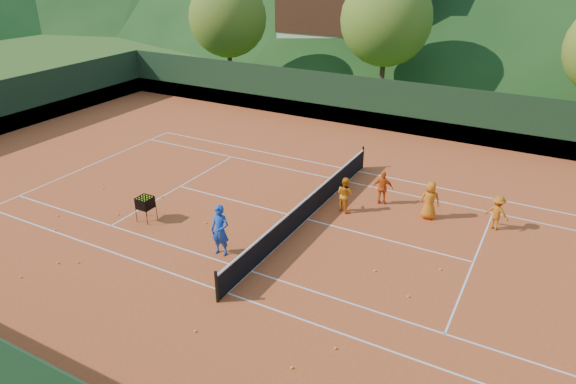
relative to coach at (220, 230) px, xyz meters
The scene contains 30 objects.
ground 4.09m from the coach, 68.16° to the left, with size 400.00×400.00×0.00m, color #2F4C17.
clay_court 4.09m from the coach, 68.16° to the left, with size 40.00×24.00×0.02m, color #BB481E.
coach is the anchor object (origin of this frame).
student_a 5.68m from the coach, 63.99° to the left, with size 0.71×0.56×1.47m, color orange.
student_b 7.39m from the coach, 60.62° to the left, with size 0.85×0.35×1.45m, color #EA5B14.
student_c 8.32m from the coach, 47.20° to the left, with size 0.77×0.50×1.57m, color orange.
student_d 10.39m from the coach, 38.58° to the left, with size 0.89×0.51×1.37m, color #CA6411.
tennis_ball_1 6.04m from the coach, 37.25° to the right, with size 0.07×0.07×0.07m, color yellow.
tennis_ball_2 4.19m from the coach, 65.00° to the right, with size 0.07×0.07×0.07m, color yellow.
tennis_ball_3 5.43m from the coach, behind, with size 0.07×0.07×0.07m, color yellow.
tennis_ball_4 5.61m from the coach, 144.65° to the right, with size 0.07×0.07×0.07m, color yellow.
tennis_ball_5 7.55m from the coach, 20.92° to the left, with size 0.07×0.07×0.07m, color yellow.
tennis_ball_6 3.35m from the coach, 151.53° to the left, with size 0.07×0.07×0.07m, color yellow.
tennis_ball_7 6.03m from the coach, 24.11° to the right, with size 0.07×0.07×0.07m, color yellow.
tennis_ball_8 4.95m from the coach, 144.06° to the right, with size 0.07×0.07×0.07m, color yellow.
tennis_ball_9 2.50m from the coach, 140.95° to the left, with size 0.07×0.07×0.07m, color yellow.
tennis_ball_10 5.52m from the coach, 153.46° to the left, with size 0.07×0.07×0.07m, color yellow.
tennis_ball_11 6.78m from the coach, 164.92° to the right, with size 0.07×0.07×0.07m, color yellow.
tennis_ball_12 7.48m from the coach, behind, with size 0.07×0.07×0.07m, color yellow.
tennis_ball_13 6.60m from the coach, ahead, with size 0.07×0.07×0.07m, color yellow.
tennis_ball_16 6.61m from the coach, 138.19° to the right, with size 0.07×0.07×0.07m, color yellow.
tennis_ball_17 8.02m from the coach, 166.63° to the left, with size 0.07×0.07×0.07m, color yellow.
tennis_ball_18 5.41m from the coach, 16.67° to the left, with size 0.07×0.07×0.07m, color yellow.
court_lines 4.09m from the coach, 68.16° to the left, with size 23.83×11.03×0.00m.
tennis_net 4.00m from the coach, 68.16° to the left, with size 0.10×12.07×1.10m.
perimeter_fence 3.99m from the coach, 68.16° to the left, with size 40.40×24.24×3.00m.
ball_hopper 4.05m from the coach, behind, with size 0.57×0.57×1.00m.
chalet_mid 38.64m from the coach, 78.77° to the left, with size 12.65×8.82×11.45m.
tree_a 26.40m from the coach, 123.79° to the left, with size 6.00×6.00×7.88m.
tree_b 24.20m from the coach, 96.07° to the left, with size 6.40×6.40×8.40m.
Camera 1 is at (7.94, -16.02, 9.75)m, focal length 32.00 mm.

